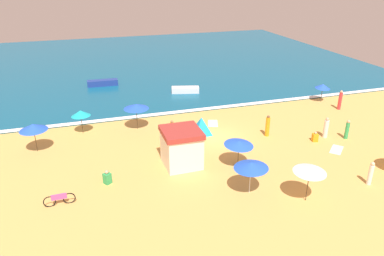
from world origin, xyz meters
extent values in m
plane|color=#E0A856|center=(0.00, 0.00, 0.00)|extent=(60.00, 60.00, 0.00)
cube|color=#0F567A|center=(0.00, 28.00, 0.05)|extent=(60.00, 44.00, 0.10)
cube|color=white|center=(0.00, 6.30, 0.10)|extent=(57.00, 0.70, 0.01)
cube|color=white|center=(-4.06, -3.45, 1.16)|extent=(2.48, 2.57, 2.33)
cube|color=#A5332D|center=(-4.06, -3.45, 2.50)|extent=(2.63, 2.73, 0.35)
cylinder|color=#4C3823|center=(1.84, -9.88, 1.13)|extent=(0.05, 0.05, 2.26)
cone|color=white|center=(1.84, -9.88, 2.13)|extent=(2.28, 2.29, 0.43)
cylinder|color=#4C3823|center=(-0.35, -4.83, 0.94)|extent=(0.05, 0.05, 1.88)
cone|color=blue|center=(-0.35, -4.83, 1.77)|extent=(2.86, 2.86, 0.47)
cylinder|color=silver|center=(-1.04, -8.14, 1.04)|extent=(0.05, 0.05, 2.09)
cone|color=blue|center=(-1.04, -8.14, 1.95)|extent=(2.53, 2.52, 0.46)
cylinder|color=#4C3823|center=(-13.98, 1.81, 1.09)|extent=(0.05, 0.05, 2.18)
cone|color=blue|center=(-13.98, 1.81, 1.99)|extent=(2.81, 2.81, 0.50)
cylinder|color=#4C3823|center=(-6.00, 3.71, 1.10)|extent=(0.05, 0.05, 2.20)
cone|color=blue|center=(-6.00, 3.71, 2.06)|extent=(2.84, 2.84, 0.41)
cylinder|color=#4C3823|center=(13.44, 4.98, 0.92)|extent=(0.05, 0.05, 1.84)
cone|color=blue|center=(13.44, 4.98, 1.66)|extent=(2.06, 2.07, 0.56)
cylinder|color=#4C3823|center=(-10.54, 4.22, 0.99)|extent=(0.05, 0.05, 1.98)
cone|color=#19B7C6|center=(-10.54, 4.22, 1.79)|extent=(2.17, 2.17, 0.53)
pyramid|color=#1999D8|center=(-1.04, 1.10, 0.73)|extent=(2.23, 2.23, 1.46)
torus|color=black|center=(-12.76, -5.97, 0.33)|extent=(0.72, 0.08, 0.72)
torus|color=black|center=(-11.67, -5.94, 0.33)|extent=(0.72, 0.08, 0.72)
cube|color=#D84CA5|center=(-12.21, -5.96, 0.55)|extent=(0.88, 0.09, 0.36)
cylinder|color=white|center=(8.43, -2.62, 0.74)|extent=(0.46, 0.46, 1.49)
sphere|color=#DBA884|center=(8.43, -2.62, 1.61)|extent=(0.27, 0.27, 0.27)
cylinder|color=green|center=(9.89, -3.37, 0.69)|extent=(0.43, 0.43, 1.39)
sphere|color=#DBA884|center=(9.89, -3.37, 1.51)|extent=(0.27, 0.27, 0.27)
cylinder|color=orange|center=(4.01, -0.94, 0.80)|extent=(0.49, 0.49, 1.61)
sphere|color=brown|center=(4.01, -0.94, 1.71)|extent=(0.22, 0.22, 0.22)
cylinder|color=orange|center=(-3.67, 0.68, 0.73)|extent=(0.40, 0.40, 1.47)
sphere|color=#9E6B47|center=(-3.67, 0.68, 1.57)|extent=(0.23, 0.23, 0.23)
cube|color=orange|center=(7.18, -3.03, 0.32)|extent=(0.51, 0.51, 0.64)
sphere|color=#DBA884|center=(7.18, -3.03, 0.73)|extent=(0.20, 0.20, 0.20)
cylinder|color=white|center=(6.72, -9.56, 0.69)|extent=(0.32, 0.32, 1.38)
sphere|color=beige|center=(6.72, -9.56, 1.49)|extent=(0.25, 0.25, 0.25)
cylinder|color=red|center=(13.76, 2.51, 0.85)|extent=(0.42, 0.42, 1.69)
sphere|color=#DBA884|center=(13.76, 2.51, 1.81)|extent=(0.25, 0.25, 0.25)
cube|color=green|center=(-9.32, -4.41, 0.36)|extent=(0.59, 0.59, 0.72)
sphere|color=#DBA884|center=(-9.32, -4.41, 0.84)|extent=(0.25, 0.25, 0.25)
cube|color=white|center=(0.65, 2.86, 0.01)|extent=(1.33, 1.79, 0.01)
cube|color=white|center=(7.91, -4.84, 0.01)|extent=(1.75, 1.71, 0.01)
cube|color=white|center=(0.72, 11.80, 0.42)|extent=(3.17, 1.74, 0.63)
cube|color=navy|center=(-7.81, 17.22, 0.44)|extent=(3.52, 1.10, 0.67)
camera|label=1|loc=(-10.14, -25.28, 12.77)|focal=34.10mm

